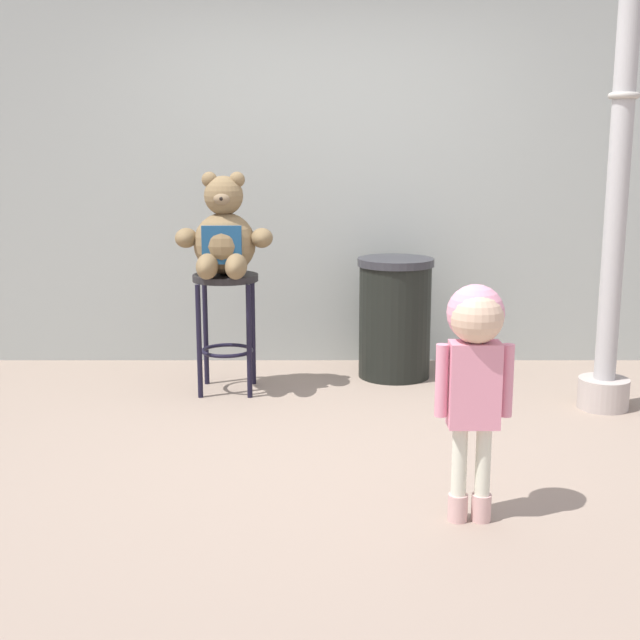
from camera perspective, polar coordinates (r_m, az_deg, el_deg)
The scene contains 7 objects.
ground_plane at distance 4.44m, azimuth 0.14°, elevation -8.45°, with size 24.00×24.00×0.00m, color gray.
building_wall at distance 6.12m, azimuth 0.03°, elevation 13.03°, with size 7.71×0.30×3.35m, color #989E98.
bar_stool_with_teddy at distance 5.33m, azimuth -6.52°, elevation 0.83°, with size 0.41×0.41×0.74m.
teddy_bear at distance 5.23m, azimuth -6.67°, elevation 5.48°, with size 0.59×0.53×0.63m.
child_walking at distance 3.45m, azimuth 10.10°, elevation -2.12°, with size 0.31×0.25×0.99m.
trash_bin at distance 5.67m, azimuth 4.80°, elevation 0.17°, with size 0.50×0.50×0.80m.
lamppost at distance 5.12m, azimuth 19.03°, elevation 7.95°, with size 0.29×0.29×3.11m.
Camera 1 is at (-0.03, -4.17, 1.53)m, focal length 47.84 mm.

